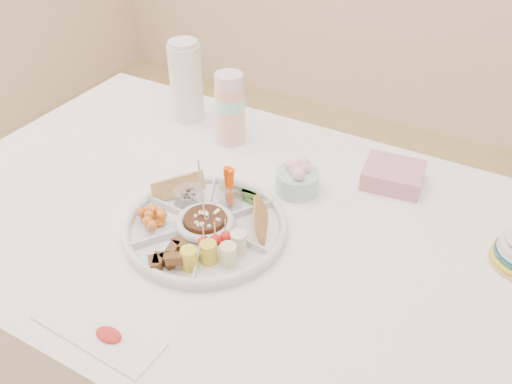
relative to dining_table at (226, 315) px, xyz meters
The scene contains 14 objects.
dining_table is the anchor object (origin of this frame).
party_tray 0.41m from the dining_table, 86.17° to the right, with size 0.38×0.38×0.04m, color silver.
bean_dip 0.42m from the dining_table, 86.17° to the right, with size 0.10×0.10×0.04m, color black.
tortillas 0.44m from the dining_table, ahead, with size 0.10×0.10×0.06m, color #C18B41, non-canonical shape.
carrot_cucumber 0.45m from the dining_table, 74.41° to the left, with size 0.12×0.12×0.11m, color #FF5300, non-canonical shape.
pita_raisins 0.44m from the dining_table, behind, with size 0.11×0.11×0.06m, color tan, non-canonical shape.
cherries 0.45m from the dining_table, 130.21° to the right, with size 0.10×0.10×0.04m, color #CD6B16, non-canonical shape.
granola_chunks 0.46m from the dining_table, 91.31° to the right, with size 0.09×0.09×0.04m, color #3F2310, non-canonical shape.
banana_tomato 0.48m from the dining_table, 53.05° to the right, with size 0.12×0.12×0.10m, color #EFEA82, non-canonical shape.
cup_stack 0.61m from the dining_table, 117.64° to the left, with size 0.09×0.09×0.25m, color silver.
thermos 0.71m from the dining_table, 134.13° to the left, with size 0.10×0.10×0.26m, color silver.
flower_bowl 0.47m from the dining_table, 55.71° to the left, with size 0.11×0.11×0.08m, color #ADDDC7.
napkin_stack 0.62m from the dining_table, 45.33° to the left, with size 0.15×0.13×0.05m, color #CB7D8E.
placemat 0.57m from the dining_table, 92.04° to the right, with size 0.28×0.09×0.01m, color white.
Camera 1 is at (0.58, -0.86, 1.60)m, focal length 38.00 mm.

